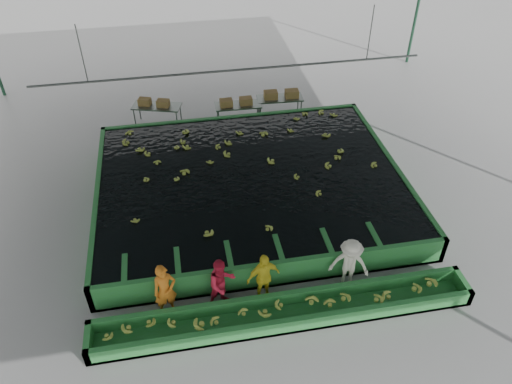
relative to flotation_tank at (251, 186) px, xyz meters
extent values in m
plane|color=gray|center=(0.00, -1.50, -0.45)|extent=(80.00, 80.00, 0.00)
cube|color=gray|center=(0.00, -1.50, 4.55)|extent=(20.00, 22.00, 0.04)
cube|color=black|center=(0.00, 0.00, 0.40)|extent=(9.70, 7.70, 0.00)
cylinder|color=#59605B|center=(0.00, 3.50, 2.55)|extent=(0.08, 0.08, 14.00)
cylinder|color=#59605B|center=(-5.00, 3.50, 3.55)|extent=(0.04, 0.04, 2.00)
cylinder|color=#59605B|center=(5.00, 3.50, 3.55)|extent=(0.04, 0.04, 2.00)
imported|color=orange|center=(-2.97, -4.30, 0.38)|extent=(0.69, 0.55, 1.66)
imported|color=red|center=(-1.52, -4.30, 0.35)|extent=(0.94, 0.84, 1.59)
imported|color=yellow|center=(-0.42, -4.30, 0.35)|extent=(1.00, 0.60, 1.59)
imported|color=beige|center=(1.94, -4.30, 0.38)|extent=(1.23, 0.97, 1.66)
camera|label=1|loc=(-2.21, -12.89, 10.31)|focal=35.00mm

